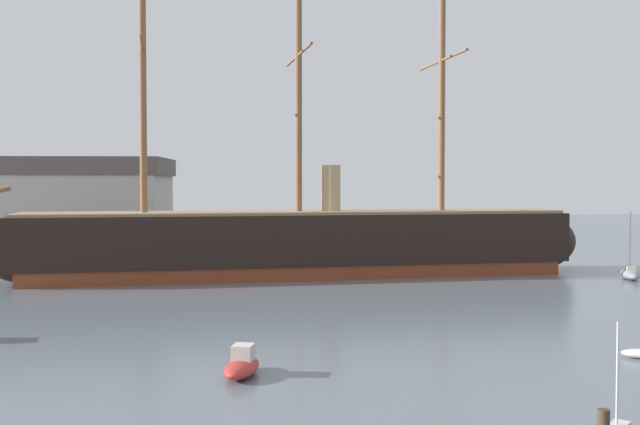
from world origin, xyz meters
The scene contains 4 objects.
tall_ship centered at (1.04, 56.79, 3.29)m, with size 62.46×17.06×30.19m.
motorboat_near_centre centered at (-2.27, 19.26, 0.50)m, with size 2.03×3.58×1.42m.
sailboat_far_right centered at (31.67, 53.20, 0.53)m, with size 2.62×5.05×6.30m.
motorboat_distant_centre centered at (2.38, 63.52, 0.67)m, with size 3.48×4.94×1.92m.
Camera 1 is at (-0.33, -15.42, 8.81)m, focal length 42.70 mm.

